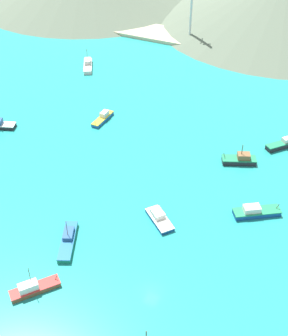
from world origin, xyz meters
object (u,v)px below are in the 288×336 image
Objects in this scene: fishing_boat_5 at (103,118)px; fishing_boat_9 at (256,212)px; fishing_boat_2 at (284,144)px; fishing_boat_8 at (88,65)px; fishing_boat_13 at (33,288)px; fishing_boat_12 at (159,218)px; fishing_boat_7 at (68,240)px; fishing_boat_1 at (0,124)px; fishing_boat_10 at (240,159)px; radio_tower at (192,0)px.

fishing_boat_9 is (49.54, -20.25, 0.10)m from fishing_boat_5.
fishing_boat_2 is 73.83m from fishing_boat_8.
fishing_boat_12 is at bearing 63.36° from fishing_boat_13.
fishing_boat_7 reaches higher than fishing_boat_5.
fishing_boat_13 is (41.87, -42.41, -0.07)m from fishing_boat_1.
fishing_boat_7 reaches higher than fishing_boat_12.
fishing_boat_12 is at bearing -15.50° from fishing_boat_1.
fishing_boat_13 reaches higher than fishing_boat_10.
fishing_boat_5 is 0.81× the size of fishing_boat_7.
radio_tower is (-14.20, 108.14, 15.49)m from fishing_boat_7.
fishing_boat_10 is 59.69m from fishing_boat_13.
fishing_boat_2 is 74.16m from fishing_boat_13.
fishing_boat_9 is at bearing -63.79° from fishing_boat_10.
fishing_boat_10 is at bearing 59.68° from fishing_boat_7.
radio_tower is (-14.96, 121.21, 15.34)m from fishing_boat_13.
fishing_boat_5 is (-49.85, -8.75, -0.14)m from fishing_boat_2.
fishing_boat_1 is at bearing -169.28° from fishing_boat_10.
fishing_boat_10 is 1.08× the size of fishing_boat_12.
fishing_boat_10 is (41.13, -3.16, 0.21)m from fishing_boat_5.
fishing_boat_1 is at bearing 144.48° from fishing_boat_7.
fishing_boat_1 is 74.07m from fishing_boat_9.
fishing_boat_5 is at bearing 175.60° from fishing_boat_10.
fishing_boat_8 is (-21.47, 27.85, 0.16)m from fishing_boat_5.
fishing_boat_8 is 45.39m from radio_tower.
fishing_boat_10 is at bearing -4.40° from fishing_boat_5.
radio_tower is (26.91, 78.80, 15.27)m from fishing_boat_1.
fishing_boat_1 is 0.93× the size of fishing_boat_2.
fishing_boat_13 is at bearing -115.87° from fishing_boat_2.
fishing_boat_10 is 29.55m from fishing_boat_12.
radio_tower is (2.53, 63.24, 15.40)m from fishing_boat_5.
fishing_boat_5 reaches higher than fishing_boat_12.
fishing_boat_5 is 1.03× the size of fishing_boat_13.
fishing_boat_8 is (-38.19, 72.75, 0.25)m from fishing_boat_7.
radio_tower reaches higher than fishing_boat_13.
fishing_boat_7 reaches higher than fishing_boat_9.
radio_tower is at bearing 71.15° from fishing_boat_1.
fishing_boat_12 is 0.95× the size of fishing_boat_13.
fishing_boat_8 is 1.18× the size of fishing_boat_10.
radio_tower reaches higher than fishing_boat_10.
radio_tower is at bearing 106.85° from fishing_boat_12.
fishing_boat_2 is 29.00m from fishing_boat_9.
fishing_boat_5 is 47.91m from fishing_boat_7.
fishing_boat_2 is at bearing -49.02° from radio_tower.
fishing_boat_12 is (52.52, -58.79, -0.23)m from fishing_boat_8.
fishing_boat_1 is at bearing -161.87° from fishing_boat_2.
fishing_boat_12 is (-18.80, -39.69, -0.20)m from fishing_boat_2.
fishing_boat_8 reaches higher than fishing_boat_13.
fishing_boat_2 is 43.92m from fishing_boat_12.
fishing_boat_8 reaches higher than fishing_boat_7.
fishing_boat_12 is 0.26× the size of radio_tower.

